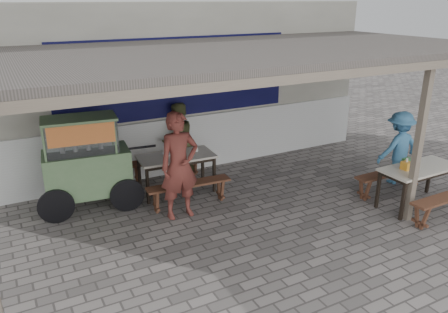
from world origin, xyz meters
TOP-DOWN VIEW (x-y plane):
  - ground at (0.00, 0.00)m, footprint 60.00×60.00m
  - back_wall at (-0.00, 3.58)m, footprint 9.00×1.28m
  - warung_roof at (0.02, 0.90)m, footprint 9.00×4.21m
  - table_left at (-0.70, 2.01)m, footprint 1.48×0.82m
  - bench_left_street at (-0.74, 1.31)m, footprint 1.55×0.38m
  - bench_left_wall at (-0.65, 2.70)m, footprint 1.55×0.38m
  - table_right at (2.90, -0.60)m, footprint 1.49×0.68m
  - bench_right_street at (2.91, -1.22)m, footprint 1.59×0.30m
  - bench_right_wall at (2.89, 0.02)m, footprint 1.59×0.30m
  - vendor_cart at (-2.34, 2.10)m, footprint 2.16×0.98m
  - patron_street_side at (-1.02, 1.04)m, footprint 0.68×0.44m
  - patron_wall_side at (-0.35, 2.75)m, footprint 0.92×0.81m
  - patron_right_table at (3.44, 0.35)m, footprint 0.99×0.61m
  - tissue_box at (2.57, -0.56)m, footprint 0.15×0.15m
  - donation_box at (2.81, -0.39)m, footprint 0.17×0.12m
  - condiment_jar at (-0.26, 2.04)m, footprint 0.07×0.07m
  - condiment_bowl at (-0.84, 2.07)m, footprint 0.27×0.27m

SIDE VIEW (x-z plane):
  - ground at x=0.00m, z-range 0.00..0.00m
  - bench_left_street at x=-0.74m, z-range 0.11..0.56m
  - bench_left_wall at x=-0.65m, z-range 0.11..0.56m
  - bench_right_street at x=2.91m, z-range 0.12..0.57m
  - bench_right_wall at x=2.89m, z-range 0.12..0.57m
  - table_right at x=2.90m, z-range 0.30..1.05m
  - table_left at x=-0.70m, z-range 0.30..1.05m
  - patron_right_table at x=3.44m, z-range 0.00..1.48m
  - condiment_bowl at x=-0.84m, z-range 0.75..0.80m
  - patron_wall_side at x=-0.35m, z-range 0.00..1.58m
  - condiment_jar at x=-0.26m, z-range 0.75..0.83m
  - donation_box at x=2.81m, z-range 0.75..0.86m
  - tissue_box at x=2.57m, z-range 0.75..0.89m
  - vendor_cart at x=-2.34m, z-range 0.07..1.75m
  - patron_street_side at x=-1.02m, z-range 0.00..1.85m
  - back_wall at x=0.00m, z-range -0.03..3.47m
  - warung_roof at x=0.02m, z-range 1.31..4.12m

